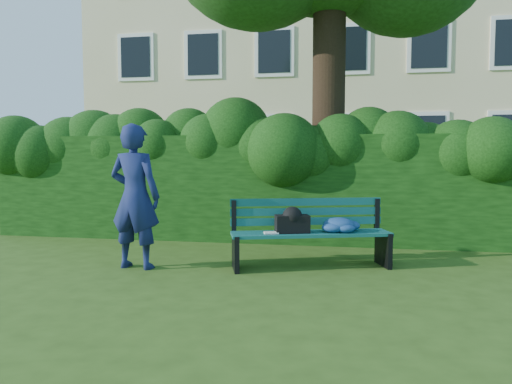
# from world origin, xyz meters

# --- Properties ---
(ground) EXTENTS (80.00, 80.00, 0.00)m
(ground) POSITION_xyz_m (0.00, 0.00, 0.00)
(ground) COLOR #314C16
(ground) RESTS_ON ground
(apartment_building) EXTENTS (16.00, 8.08, 12.00)m
(apartment_building) POSITION_xyz_m (-0.00, 13.99, 6.00)
(apartment_building) COLOR #C6BA85
(apartment_building) RESTS_ON ground
(hedge) EXTENTS (10.00, 1.00, 1.80)m
(hedge) POSITION_xyz_m (0.00, 2.20, 0.90)
(hedge) COLOR black
(hedge) RESTS_ON ground
(park_bench) EXTENTS (2.14, 1.16, 0.89)m
(park_bench) POSITION_xyz_m (0.85, 0.20, 0.50)
(park_bench) COLOR #0F4C4C
(park_bench) RESTS_ON ground
(man_reading) EXTENTS (0.72, 0.51, 1.87)m
(man_reading) POSITION_xyz_m (-1.43, -0.30, 0.94)
(man_reading) COLOR navy
(man_reading) RESTS_ON ground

